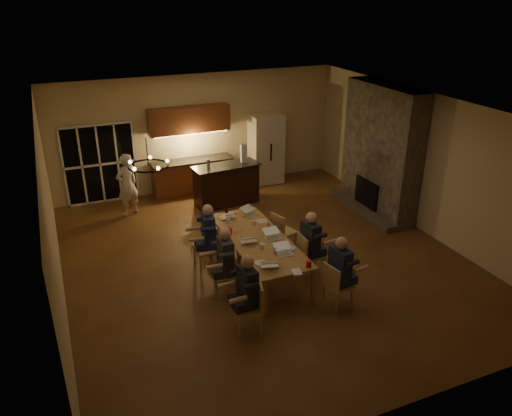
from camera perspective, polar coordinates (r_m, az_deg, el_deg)
The scene contains 44 objects.
floor at distance 10.69m, azimuth 0.85°, elevation -5.76°, with size 9.00×9.00×0.00m, color brown.
back_wall at distance 14.03m, azimuth -6.64°, elevation 8.57°, with size 8.00×0.04×3.20m, color beige.
left_wall at distance 9.26m, azimuth -22.52°, elevation -1.57°, with size 0.04×9.00×3.20m, color beige.
right_wall at distance 12.09m, azimuth 18.69°, elevation 4.88°, with size 0.04×9.00×3.20m, color beige.
ceiling at distance 9.50m, azimuth 0.97°, elevation 11.32°, with size 8.00×9.00×0.04m, color white.
french_doors at distance 13.67m, azimuth -17.39°, elevation 4.78°, with size 1.86×0.08×2.10m, color black.
fireplace at distance 12.77m, azimuth 14.13°, elevation 6.43°, with size 0.58×2.50×3.20m, color #655E4F.
kitchenette at distance 13.77m, azimuth -7.38°, elevation 6.49°, with size 2.24×0.68×2.40m, color brown, non-canonical shape.
refrigerator at distance 14.49m, azimuth 1.15°, elevation 6.76°, with size 0.90×0.68×2.00m, color beige.
dining_table at distance 10.04m, azimuth 0.23°, elevation -5.41°, with size 1.10×2.91×0.75m, color tan.
bar_island at distance 13.11m, azimuth -3.39°, elevation 2.67°, with size 1.74×0.68×1.08m, color black.
chair_left_near at distance 8.43m, azimuth -0.85°, elevation -11.28°, with size 0.44×0.44×0.89m, color tan, non-canonical shape.
chair_left_mid at distance 9.31m, azimuth -3.58°, elevation -7.56°, with size 0.44×0.44×0.89m, color tan, non-canonical shape.
chair_left_far at distance 10.27m, azimuth -5.82°, elevation -4.39°, with size 0.44×0.44×0.89m, color tan, non-canonical shape.
chair_right_near at distance 9.10m, azimuth 9.39°, elevation -8.67°, with size 0.44×0.44×0.89m, color tan, non-canonical shape.
chair_right_mid at distance 9.98m, azimuth 6.31°, elevation -5.31°, with size 0.44×0.44×0.89m, color tan, non-canonical shape.
chair_right_far at distance 10.84m, azimuth 3.22°, elevation -2.66°, with size 0.44×0.44×0.89m, color tan, non-canonical shape.
person_left_near at distance 8.34m, azimuth -0.98°, elevation -9.63°, with size 0.60×0.60×1.38m, color #202329, non-canonical shape.
person_right_near at distance 9.01m, azimuth 9.52°, elevation -7.22°, with size 0.60×0.60×1.38m, color navy, non-canonical shape.
person_left_mid at distance 9.21m, azimuth -3.47°, elevation -6.15°, with size 0.60×0.60×1.38m, color #373D41, non-canonical shape.
person_right_mid at distance 9.83m, azimuth 6.20°, elevation -4.16°, with size 0.60×0.60×1.38m, color #202329, non-canonical shape.
person_left_far at distance 10.13m, azimuth -5.43°, elevation -3.22°, with size 0.60×0.60×1.38m, color navy, non-canonical shape.
standing_person at distance 12.76m, azimuth -14.51°, elevation 2.58°, with size 0.59×0.38×1.61m, color silver.
chandelier at distance 7.98m, azimuth -12.21°, elevation 4.74°, with size 0.64×0.64×0.03m, color black.
laptop_a at distance 8.91m, azimuth 1.52°, elevation -5.95°, with size 0.32×0.28×0.23m, color silver, non-canonical shape.
laptop_b at distance 9.26m, azimuth 3.21°, elevation -4.71°, with size 0.32×0.28×0.23m, color silver, non-canonical shape.
laptop_c at distance 9.71m, azimuth -0.89°, elevation -3.23°, with size 0.32×0.28×0.23m, color silver, non-canonical shape.
laptop_d at distance 9.81m, azimuth 1.97°, elevation -2.95°, with size 0.32×0.28×0.23m, color silver, non-canonical shape.
laptop_e at distance 10.71m, azimuth -3.38°, elevation -0.54°, with size 0.32×0.28×0.23m, color silver, non-canonical shape.
laptop_f at distance 10.80m, azimuth -0.58°, elevation -0.28°, with size 0.32×0.28×0.23m, color silver, non-canonical shape.
mug_front at distance 9.48m, azimuth 0.64°, elevation -4.39°, with size 0.09×0.09×0.10m, color silver.
mug_mid at distance 10.39m, azimuth -0.25°, elevation -1.70°, with size 0.07×0.07×0.10m, color silver.
mug_back at distance 10.47m, azimuth -3.19°, elevation -1.52°, with size 0.07×0.07×0.10m, color silver.
redcup_near at distance 8.94m, azimuth 6.05°, elevation -6.37°, with size 0.10×0.10×0.12m, color red.
redcup_mid at distance 10.05m, azimuth -3.04°, elevation -2.62°, with size 0.10×0.10×0.12m, color red.
can_silver at distance 9.32m, azimuth 2.19°, elevation -4.88°, with size 0.07×0.07×0.12m, color #B2B2B7.
can_cola at distance 10.97m, azimuth -3.40°, elevation -0.23°, with size 0.06×0.06×0.12m, color #3F0F0C.
can_right at distance 10.21m, azimuth 1.44°, elevation -2.13°, with size 0.07×0.07×0.12m, color #B2B2B7.
plate_near at distance 9.51m, azimuth 3.86°, elevation -4.62°, with size 0.22×0.22×0.02m, color silver.
plate_left at distance 9.02m, azimuth 0.54°, elevation -6.30°, with size 0.23×0.23×0.02m, color silver.
plate_far at distance 10.55m, azimuth 0.66°, elevation -1.51°, with size 0.24×0.24×0.02m, color silver.
notepad at distance 8.79m, azimuth 4.67°, elevation -7.29°, with size 0.16×0.22×0.01m, color white.
bar_bottle at distance 12.70m, azimuth -5.47°, elevation 5.06°, with size 0.08×0.08×0.24m, color #99999E.
bar_blender at distance 13.06m, azimuth -1.42°, elevation 6.26°, with size 0.15×0.15×0.48m, color silver.
Camera 1 is at (-3.76, -8.47, 5.33)m, focal length 35.00 mm.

